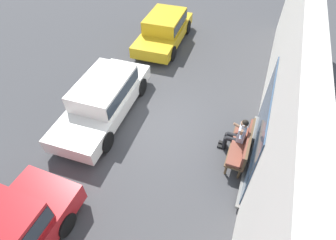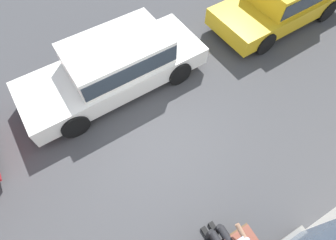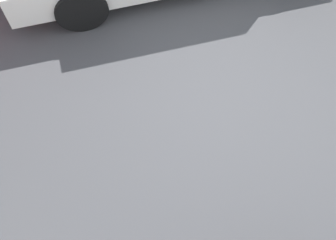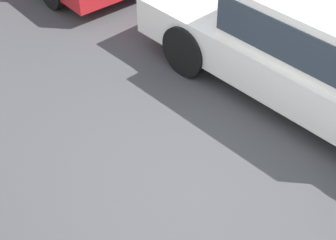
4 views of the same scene
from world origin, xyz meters
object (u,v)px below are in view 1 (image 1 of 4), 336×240
object	(u,v)px
parked_car_near	(164,28)
parked_car_mid	(104,96)
bench	(243,145)
person_on_phone	(238,134)

from	to	relation	value
parked_car_near	parked_car_mid	size ratio (longest dim) A/B	0.93
bench	parked_car_mid	xyz separation A→B (m)	(-0.30, -4.91, 0.17)
parked_car_near	parked_car_mid	xyz separation A→B (m)	(5.48, -0.08, -0.00)
bench	parked_car_near	distance (m)	7.53
person_on_phone	parked_car_mid	xyz separation A→B (m)	(-0.04, -4.69, 0.04)
parked_car_near	parked_car_mid	bearing A→B (deg)	-0.87
bench	person_on_phone	xyz separation A→B (m)	(-0.26, -0.22, 0.13)
bench	parked_car_near	bearing A→B (deg)	-140.11
bench	person_on_phone	distance (m)	0.37
person_on_phone	parked_car_mid	size ratio (longest dim) A/B	0.28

